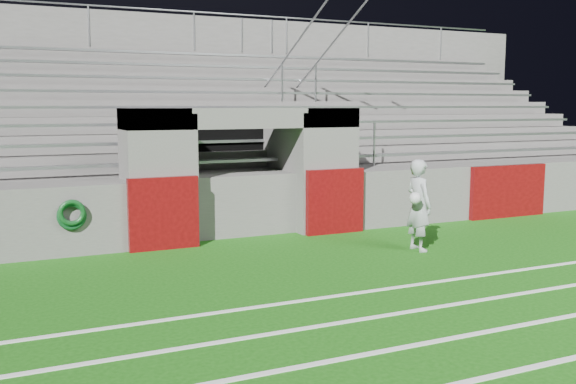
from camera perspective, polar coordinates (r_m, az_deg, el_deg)
name	(u,v)px	position (r m, az deg, el deg)	size (l,w,h in m)	color
ground	(325,276)	(10.10, 3.28, -7.50)	(90.00, 90.00, 0.00)	#15520D
stadium_structure	(184,150)	(17.24, -9.26, 3.74)	(26.00, 8.48, 5.42)	#595755
goalkeeper_with_ball	(419,205)	(11.95, 11.54, -1.14)	(0.58, 0.68, 1.68)	#9EA3A7
hose_coil	(72,215)	(11.74, -18.67, -1.91)	(0.51, 0.14, 0.55)	#0C3D1B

